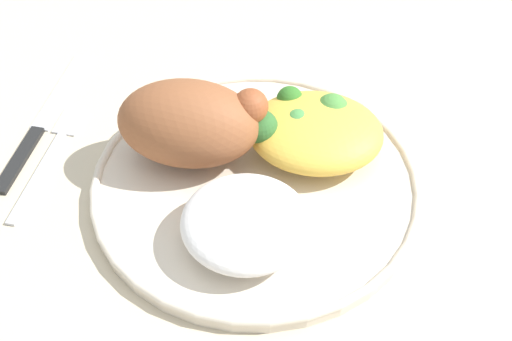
{
  "coord_description": "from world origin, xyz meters",
  "views": [
    {
      "loc": [
        0.05,
        -0.39,
        0.44
      ],
      "look_at": [
        0.0,
        0.0,
        0.02
      ],
      "focal_mm": 49.28,
      "sensor_mm": 36.0,
      "label": 1
    }
  ],
  "objects_px": {
    "mac_cheese_with_broccoli": "(312,129)",
    "roasted_chicken": "(191,123)",
    "rice_pile": "(246,223)",
    "fork": "(50,154)",
    "plate": "(256,184)",
    "knife": "(38,129)"
  },
  "relations": [
    {
      "from": "plate",
      "to": "knife",
      "type": "xyz_separation_m",
      "value": [
        -0.21,
        0.05,
        -0.0
      ]
    },
    {
      "from": "rice_pile",
      "to": "knife",
      "type": "distance_m",
      "value": 0.24
    },
    {
      "from": "fork",
      "to": "mac_cheese_with_broccoli",
      "type": "bearing_deg",
      "value": 6.68
    },
    {
      "from": "rice_pile",
      "to": "plate",
      "type": "bearing_deg",
      "value": 90.44
    },
    {
      "from": "roasted_chicken",
      "to": "knife",
      "type": "relative_size",
      "value": 0.65
    },
    {
      "from": "roasted_chicken",
      "to": "fork",
      "type": "xyz_separation_m",
      "value": [
        -0.13,
        -0.0,
        -0.05
      ]
    },
    {
      "from": "mac_cheese_with_broccoli",
      "to": "roasted_chicken",
      "type": "bearing_deg",
      "value": -167.26
    },
    {
      "from": "roasted_chicken",
      "to": "mac_cheese_with_broccoli",
      "type": "height_order",
      "value": "roasted_chicken"
    },
    {
      "from": "plate",
      "to": "roasted_chicken",
      "type": "bearing_deg",
      "value": 159.23
    },
    {
      "from": "roasted_chicken",
      "to": "fork",
      "type": "bearing_deg",
      "value": -178.11
    },
    {
      "from": "plate",
      "to": "rice_pile",
      "type": "bearing_deg",
      "value": -89.56
    },
    {
      "from": "plate",
      "to": "rice_pile",
      "type": "xyz_separation_m",
      "value": [
        0.0,
        -0.06,
        0.03
      ]
    },
    {
      "from": "plate",
      "to": "knife",
      "type": "height_order",
      "value": "plate"
    },
    {
      "from": "plate",
      "to": "mac_cheese_with_broccoli",
      "type": "relative_size",
      "value": 2.34
    },
    {
      "from": "rice_pile",
      "to": "fork",
      "type": "xyz_separation_m",
      "value": [
        -0.19,
        0.08,
        -0.03
      ]
    },
    {
      "from": "rice_pile",
      "to": "roasted_chicken",
      "type": "bearing_deg",
      "value": 124.31
    },
    {
      "from": "rice_pile",
      "to": "fork",
      "type": "relative_size",
      "value": 0.69
    },
    {
      "from": "rice_pile",
      "to": "knife",
      "type": "height_order",
      "value": "rice_pile"
    },
    {
      "from": "plate",
      "to": "fork",
      "type": "xyz_separation_m",
      "value": [
        -0.19,
        0.02,
        -0.01
      ]
    },
    {
      "from": "roasted_chicken",
      "to": "knife",
      "type": "bearing_deg",
      "value": 170.4
    },
    {
      "from": "plate",
      "to": "mac_cheese_with_broccoli",
      "type": "height_order",
      "value": "mac_cheese_with_broccoli"
    },
    {
      "from": "knife",
      "to": "plate",
      "type": "bearing_deg",
      "value": -12.77
    }
  ]
}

